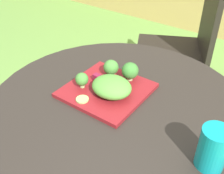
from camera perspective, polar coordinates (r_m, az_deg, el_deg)
name	(u,v)px	position (r m, az deg, el deg)	size (l,w,h in m)	color
patio_table	(117,157)	(1.11, 0.97, -14.17)	(0.86, 0.86, 0.73)	#28231E
patio_chair	(187,40)	(1.82, 15.16, 9.25)	(0.59, 0.59, 0.90)	black
salad_plate	(107,90)	(0.96, -1.09, -0.63)	(0.26, 0.26, 0.01)	maroon
drinking_glass	(212,150)	(0.74, 19.97, -12.09)	(0.07, 0.07, 0.12)	#0F8C93
fork	(109,81)	(0.99, -0.69, 1.27)	(0.06, 0.15, 0.00)	silver
lettuce_mound	(112,87)	(0.91, -0.08, 0.06)	(0.14, 0.12, 0.06)	#519338
broccoli_floret_0	(82,79)	(0.95, -6.23, 1.57)	(0.05, 0.05, 0.06)	#99B770
broccoli_floret_1	(111,67)	(1.00, -0.22, 4.04)	(0.06, 0.06, 0.06)	#99B770
broccoli_floret_2	(130,71)	(0.98, 3.74, 3.33)	(0.06, 0.06, 0.07)	#99B770
cucumber_slice_0	(82,99)	(0.90, -6.13, -2.53)	(0.04, 0.04, 0.01)	#8EB766
beet_chunk_0	(97,78)	(0.99, -3.08, 1.95)	(0.03, 0.02, 0.03)	maroon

